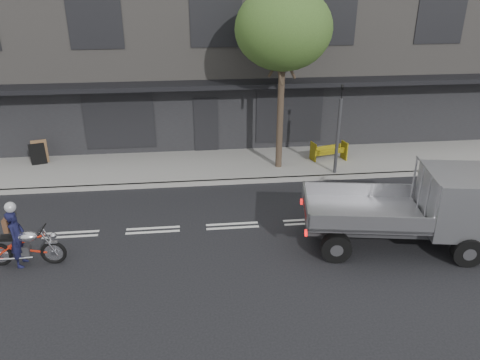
% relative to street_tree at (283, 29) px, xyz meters
% --- Properties ---
extents(ground, '(80.00, 80.00, 0.00)m').
position_rel_street_tree_xyz_m(ground, '(-2.20, -4.20, -5.28)').
color(ground, black).
rests_on(ground, ground).
extents(sidewalk, '(32.00, 3.20, 0.15)m').
position_rel_street_tree_xyz_m(sidewalk, '(-2.20, 0.50, -5.20)').
color(sidewalk, gray).
rests_on(sidewalk, ground).
extents(kerb, '(32.00, 0.20, 0.15)m').
position_rel_street_tree_xyz_m(kerb, '(-2.20, -1.10, -5.20)').
color(kerb, gray).
rests_on(kerb, ground).
extents(building_main, '(26.00, 10.00, 8.00)m').
position_rel_street_tree_xyz_m(building_main, '(-2.20, 7.10, -1.28)').
color(building_main, slate).
rests_on(building_main, ground).
extents(street_tree, '(3.40, 3.40, 6.74)m').
position_rel_street_tree_xyz_m(street_tree, '(0.00, 0.00, 0.00)').
color(street_tree, '#382B21').
rests_on(street_tree, ground).
extents(traffic_light_pole, '(0.12, 0.12, 3.50)m').
position_rel_street_tree_xyz_m(traffic_light_pole, '(2.00, -0.85, -3.63)').
color(traffic_light_pole, '#2D2D30').
rests_on(traffic_light_pole, ground).
extents(motorcycle, '(2.08, 0.60, 1.07)m').
position_rel_street_tree_xyz_m(motorcycle, '(-7.78, -5.63, -4.73)').
color(motorcycle, black).
rests_on(motorcycle, ground).
extents(rider, '(0.40, 0.59, 1.58)m').
position_rel_street_tree_xyz_m(rider, '(-7.93, -5.63, -4.49)').
color(rider, '#121333').
rests_on(rider, ground).
extents(flatbed_ute, '(5.33, 2.83, 2.35)m').
position_rel_street_tree_xyz_m(flatbed_ute, '(3.37, -5.94, -3.94)').
color(flatbed_ute, black).
rests_on(flatbed_ute, ground).
extents(construction_barrier, '(1.46, 0.86, 0.77)m').
position_rel_street_tree_xyz_m(construction_barrier, '(2.12, 0.27, -4.74)').
color(construction_barrier, yellow).
rests_on(construction_barrier, sidewalk).
extents(sandwich_board, '(0.66, 0.52, 0.92)m').
position_rel_street_tree_xyz_m(sandwich_board, '(-9.30, 1.12, -4.67)').
color(sandwich_board, black).
rests_on(sandwich_board, sidewalk).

